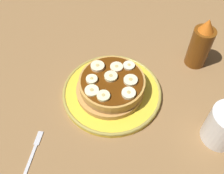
% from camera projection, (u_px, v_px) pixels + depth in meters
% --- Properties ---
extents(ground_plane, '(1.40, 1.40, 0.03)m').
position_uv_depth(ground_plane, '(112.00, 97.00, 0.69)').
color(ground_plane, olive).
extents(plate, '(0.26, 0.26, 0.01)m').
position_uv_depth(plate, '(112.00, 92.00, 0.67)').
color(plate, yellow).
rests_on(plate, ground_plane).
extents(pancake_stack, '(0.18, 0.18, 0.05)m').
position_uv_depth(pancake_stack, '(111.00, 86.00, 0.65)').
color(pancake_stack, '#C28B46').
rests_on(pancake_stack, plate).
extents(banana_slice_0, '(0.03, 0.03, 0.01)m').
position_uv_depth(banana_slice_0, '(109.00, 77.00, 0.63)').
color(banana_slice_0, '#EDEDB5').
rests_on(banana_slice_0, pancake_stack).
extents(banana_slice_1, '(0.03, 0.03, 0.01)m').
position_uv_depth(banana_slice_1, '(92.00, 79.00, 0.62)').
color(banana_slice_1, '#FAF4BF').
rests_on(banana_slice_1, pancake_stack).
extents(banana_slice_2, '(0.03, 0.03, 0.01)m').
position_uv_depth(banana_slice_2, '(131.00, 80.00, 0.62)').
color(banana_slice_2, '#EFE8BC').
rests_on(banana_slice_2, pancake_stack).
extents(banana_slice_3, '(0.03, 0.03, 0.01)m').
position_uv_depth(banana_slice_3, '(92.00, 91.00, 0.61)').
color(banana_slice_3, '#EEF3BE').
rests_on(banana_slice_3, pancake_stack).
extents(banana_slice_4, '(0.03, 0.03, 0.01)m').
position_uv_depth(banana_slice_4, '(129.00, 66.00, 0.65)').
color(banana_slice_4, '#EDE7C5').
rests_on(banana_slice_4, pancake_stack).
extents(banana_slice_5, '(0.03, 0.03, 0.01)m').
position_uv_depth(banana_slice_5, '(129.00, 93.00, 0.60)').
color(banana_slice_5, '#F5F4C5').
rests_on(banana_slice_5, pancake_stack).
extents(banana_slice_6, '(0.04, 0.04, 0.01)m').
position_uv_depth(banana_slice_6, '(98.00, 66.00, 0.65)').
color(banana_slice_6, '#FDE7B5').
rests_on(banana_slice_6, pancake_stack).
extents(banana_slice_7, '(0.03, 0.03, 0.01)m').
position_uv_depth(banana_slice_7, '(117.00, 67.00, 0.65)').
color(banana_slice_7, '#FDE3B6').
rests_on(banana_slice_7, pancake_stack).
extents(banana_slice_8, '(0.03, 0.03, 0.01)m').
position_uv_depth(banana_slice_8, '(103.00, 96.00, 0.59)').
color(banana_slice_8, '#ECF3B4').
rests_on(banana_slice_8, pancake_stack).
extents(fork, '(0.07, 0.12, 0.01)m').
position_uv_depth(fork, '(33.00, 153.00, 0.57)').
color(fork, silver).
rests_on(fork, ground_plane).
extents(syrup_bottle, '(0.06, 0.06, 0.15)m').
position_uv_depth(syrup_bottle, '(200.00, 45.00, 0.69)').
color(syrup_bottle, brown).
rests_on(syrup_bottle, ground_plane).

